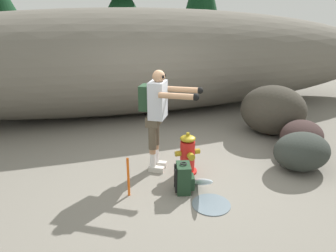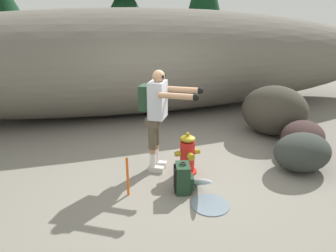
# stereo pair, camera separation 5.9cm
# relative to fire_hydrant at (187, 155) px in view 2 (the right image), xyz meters

# --- Properties ---
(ground_plane) EXTENTS (56.00, 56.00, 0.04)m
(ground_plane) POSITION_rel_fire_hydrant_xyz_m (-0.13, 0.17, -0.34)
(ground_plane) COLOR slate
(dirt_embankment) EXTENTS (15.79, 3.20, 2.68)m
(dirt_embankment) POSITION_rel_fire_hydrant_xyz_m (-0.13, 3.76, 1.02)
(dirt_embankment) COLOR #666056
(dirt_embankment) RESTS_ON ground_plane
(fire_hydrant) EXTENTS (0.42, 0.37, 0.71)m
(fire_hydrant) POSITION_rel_fire_hydrant_xyz_m (0.00, 0.00, 0.00)
(fire_hydrant) COLOR red
(fire_hydrant) RESTS_ON ground_plane
(hydrant_water_jet) EXTENTS (0.54, 1.12, 0.55)m
(hydrant_water_jet) POSITION_rel_fire_hydrant_xyz_m (0.00, -0.69, -0.22)
(hydrant_water_jet) COLOR silver
(hydrant_water_jet) RESTS_ON ground_plane
(utility_worker) EXTENTS (1.03, 0.83, 1.71)m
(utility_worker) POSITION_rel_fire_hydrant_xyz_m (-0.44, 0.26, 0.75)
(utility_worker) COLOR beige
(utility_worker) RESTS_ON ground_plane
(spare_backpack) EXTENTS (0.33, 0.34, 0.47)m
(spare_backpack) POSITION_rel_fire_hydrant_xyz_m (-0.25, -0.54, -0.11)
(spare_backpack) COLOR #1E3823
(spare_backpack) RESTS_ON ground_plane
(boulder_large) EXTENTS (1.83, 1.79, 1.08)m
(boulder_large) POSITION_rel_fire_hydrant_xyz_m (2.42, 1.20, 0.22)
(boulder_large) COLOR #37332B
(boulder_large) RESTS_ON ground_plane
(boulder_mid) EXTENTS (1.14, 0.97, 0.64)m
(boulder_mid) POSITION_rel_fire_hydrant_xyz_m (1.92, -0.41, -0.01)
(boulder_mid) COLOR #2D322D
(boulder_mid) RESTS_ON ground_plane
(boulder_small) EXTENTS (1.26, 1.23, 0.61)m
(boulder_small) POSITION_rel_fire_hydrant_xyz_m (2.41, 0.20, -0.02)
(boulder_small) COLOR #362625
(boulder_small) RESTS_ON ground_plane
(pine_tree_left) EXTENTS (2.65, 2.65, 5.22)m
(pine_tree_left) POSITION_rel_fire_hydrant_xyz_m (0.23, 7.94, 2.65)
(pine_tree_left) COLOR #47331E
(pine_tree_left) RESTS_ON ground_plane
(survey_stake) EXTENTS (0.04, 0.04, 0.60)m
(survey_stake) POSITION_rel_fire_hydrant_xyz_m (-1.06, -0.42, -0.02)
(survey_stake) COLOR #E55914
(survey_stake) RESTS_ON ground_plane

